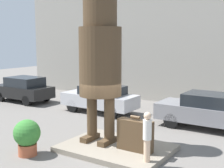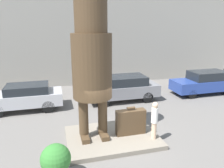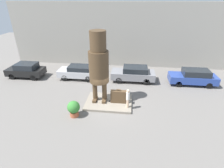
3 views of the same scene
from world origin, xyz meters
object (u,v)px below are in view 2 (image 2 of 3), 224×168
parked_car_silver (25,96)px  parked_car_grey (123,88)px  tourist (154,119)px  parked_car_blue (205,82)px  statue_figure (92,57)px  planter_pot (56,162)px  giant_suitcase (131,122)px

parked_car_silver → parked_car_grey: 6.09m
tourist → parked_car_silver: tourist is taller
parked_car_silver → parked_car_grey: size_ratio=0.93×
tourist → parked_car_blue: bearing=39.0°
parked_car_silver → parked_car_blue: (12.29, -0.02, 0.02)m
tourist → parked_car_grey: 5.51m
parked_car_grey → parked_car_blue: (6.20, -0.14, -0.02)m
statue_figure → tourist: (2.45, -0.85, -2.58)m
parked_car_grey → parked_car_blue: 6.20m
planter_pot → parked_car_grey: bearing=57.0°
parked_car_grey → planter_pot: bearing=57.0°
statue_figure → parked_car_silver: (-3.23, 4.52, -2.84)m
statue_figure → tourist: size_ratio=3.61×
parked_car_silver → planter_pot: (1.61, -6.78, -0.12)m
planter_pot → tourist: bearing=19.1°
statue_figure → parked_car_blue: size_ratio=1.25×
statue_figure → parked_car_grey: (2.86, 4.64, -2.79)m
tourist → parked_car_silver: size_ratio=0.38×
parked_car_silver → planter_pot: bearing=103.4°
statue_figure → parked_car_grey: bearing=58.4°
parked_car_grey → parked_car_blue: bearing=178.7°
tourist → planter_pot: tourist is taller
statue_figure → parked_car_silver: size_ratio=1.38×
statue_figure → planter_pot: 4.05m
tourist → parked_car_silver: (-5.67, 5.37, -0.26)m
parked_car_silver → tourist: bearing=136.6°
tourist → planter_pot: 4.32m
giant_suitcase → parked_car_silver: 6.76m
giant_suitcase → planter_pot: giant_suitcase is taller
giant_suitcase → parked_car_blue: parked_car_blue is taller
parked_car_blue → planter_pot: parked_car_blue is taller
giant_suitcase → tourist: (0.81, -0.67, 0.34)m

